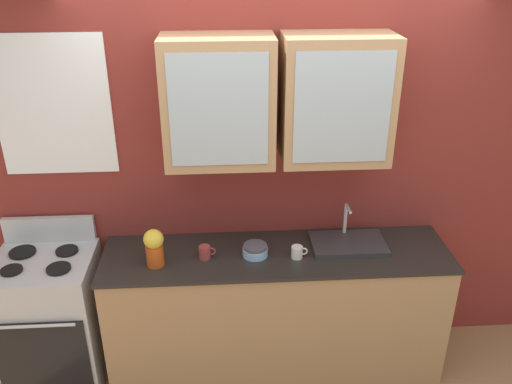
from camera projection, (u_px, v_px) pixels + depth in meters
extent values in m
plane|color=#936B47|center=(275.00, 362.00, 3.88)|extent=(10.00, 10.00, 0.00)
cube|color=maroon|center=(273.00, 180.00, 3.61)|extent=(4.57, 0.10, 2.61)
cube|color=#A87F56|center=(219.00, 102.00, 3.12)|extent=(0.65, 0.35, 0.76)
cube|color=#9EADB7|center=(219.00, 111.00, 2.96)|extent=(0.55, 0.01, 0.65)
cube|color=#A87F56|center=(336.00, 100.00, 3.16)|extent=(0.65, 0.35, 0.76)
cube|color=#9EADB7|center=(343.00, 109.00, 3.00)|extent=(0.55, 0.01, 0.65)
cube|color=white|center=(53.00, 107.00, 3.24)|extent=(0.70, 0.01, 0.88)
cube|color=#A87F56|center=(276.00, 312.00, 3.68)|extent=(2.24, 0.56, 0.92)
cube|color=black|center=(277.00, 254.00, 3.47)|extent=(2.27, 0.59, 0.02)
cube|color=silver|center=(53.00, 320.00, 3.58)|extent=(0.63, 0.55, 0.94)
cube|color=black|center=(42.00, 358.00, 3.36)|extent=(0.58, 0.01, 0.56)
cylinder|color=silver|center=(33.00, 326.00, 3.22)|extent=(0.51, 0.02, 0.02)
cube|color=silver|center=(49.00, 229.00, 3.57)|extent=(0.60, 0.04, 0.18)
cylinder|color=black|center=(11.00, 270.00, 3.27)|extent=(0.13, 0.13, 0.02)
cylinder|color=black|center=(59.00, 268.00, 3.29)|extent=(0.15, 0.15, 0.02)
cylinder|color=black|center=(22.00, 252.00, 3.46)|extent=(0.17, 0.17, 0.02)
cylinder|color=black|center=(67.00, 251.00, 3.47)|extent=(0.14, 0.14, 0.02)
cube|color=#2D2D30|center=(348.00, 244.00, 3.54)|extent=(0.49, 0.31, 0.03)
cylinder|color=silver|center=(345.00, 218.00, 3.60)|extent=(0.02, 0.02, 0.21)
cylinder|color=silver|center=(349.00, 209.00, 3.50)|extent=(0.02, 0.12, 0.02)
cylinder|color=#8CB7E0|center=(255.00, 252.00, 3.43)|extent=(0.16, 0.16, 0.05)
cylinder|color=#4C4C54|center=(255.00, 247.00, 3.42)|extent=(0.15, 0.15, 0.04)
cylinder|color=#BF4C19|center=(155.00, 255.00, 3.32)|extent=(0.11, 0.11, 0.14)
sphere|color=yellow|center=(153.00, 239.00, 3.27)|extent=(0.12, 0.12, 0.12)
cylinder|color=silver|center=(297.00, 252.00, 3.40)|extent=(0.07, 0.07, 0.08)
torus|color=silver|center=(304.00, 251.00, 3.40)|extent=(0.05, 0.01, 0.05)
cylinder|color=#993838|center=(205.00, 252.00, 3.40)|extent=(0.07, 0.07, 0.09)
torus|color=#993838|center=(212.00, 251.00, 3.40)|extent=(0.05, 0.01, 0.05)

